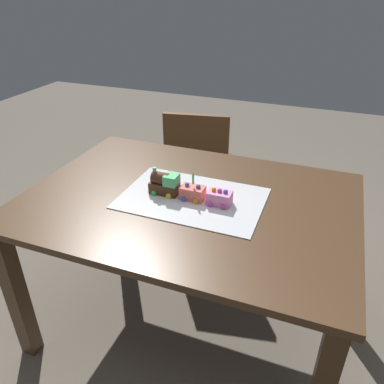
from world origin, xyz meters
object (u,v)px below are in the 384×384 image
Objects in this scene: cake_locomotive at (165,184)px; cake_car_hopper_bubblegum at (219,198)px; birthday_candle at (193,178)px; dining_table at (189,219)px; chair at (199,165)px; cake_car_caboose_coral at (193,193)px.

cake_locomotive reaches higher than cake_car_hopper_bubblegum.
birthday_candle is at bearing 180.00° from cake_car_hopper_bubblegum.
chair is (-0.26, 0.83, -0.16)m from dining_table.
chair is at bearing 108.48° from birthday_candle.
chair is 0.91m from cake_locomotive.
cake_car_caboose_coral is at bearing -14.81° from dining_table.
chair is at bearing 108.33° from cake_car_caboose_coral.
cake_car_caboose_coral is at bearing 97.53° from chair.
cake_locomotive is 0.25m from cake_car_hopper_bubblegum.
cake_car_hopper_bubblegum is at bearing 104.47° from chair.
cake_locomotive is at bearing 180.00° from cake_car_caboose_coral.
dining_table is at bearing 2.70° from cake_locomotive.
cake_locomotive is 1.40× the size of cake_car_caboose_coral.
cake_car_hopper_bubblegum is (0.12, 0.00, 0.00)m from cake_car_caboose_coral.
chair reaches higher than cake_car_hopper_bubblegum.
cake_car_caboose_coral is 0.12m from cake_car_hopper_bubblegum.
cake_locomotive reaches higher than dining_table.
chair is at bearing 107.22° from dining_table.
dining_table is 0.20m from cake_car_hopper_bubblegum.
birthday_candle is (0.02, -0.01, 0.21)m from dining_table.
chair reaches higher than cake_car_caboose_coral.
cake_car_hopper_bubblegum is (0.25, 0.00, -0.02)m from cake_locomotive.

